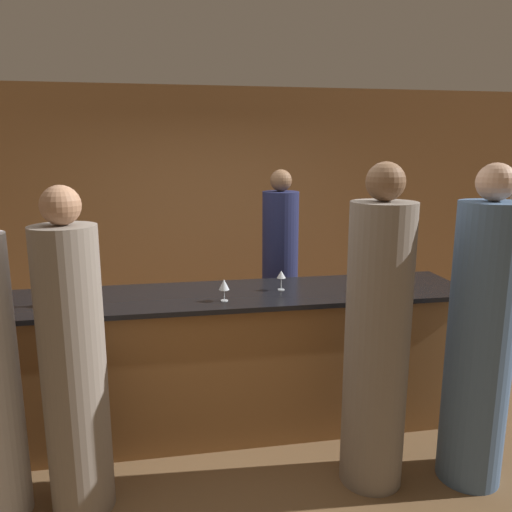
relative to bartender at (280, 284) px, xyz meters
The scene contains 11 objects.
ground_plane 1.30m from the bartender, 126.58° to the right, with size 14.00×14.00×0.00m, color brown.
back_wall 1.80m from the bartender, 108.77° to the left, with size 8.00×0.06×2.80m.
bar_counter 1.01m from the bartender, 126.58° to the right, with size 3.59×0.75×1.06m.
bartender is the anchor object (origin of this frame).
guest_0 2.13m from the bartender, 135.75° to the right, with size 0.36×0.36×1.91m.
guest_1 1.87m from the bartender, 61.37° to the right, with size 0.39×0.39×2.02m.
guest_3 1.57m from the bartender, 80.41° to the right, with size 0.39×0.39×2.03m.
wine_bottle_0 1.81m from the bartender, 151.43° to the right, with size 0.08×0.08×0.31m.
wine_glass_0 1.03m from the bartender, 59.84° to the right, with size 0.06×0.06×0.16m.
wine_glass_1 0.80m from the bartender, 102.10° to the right, with size 0.07×0.07×0.15m.
wine_glass_2 1.15m from the bartender, 123.08° to the right, with size 0.07×0.07×0.16m.
Camera 1 is at (-0.41, -3.50, 2.09)m, focal length 35.00 mm.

